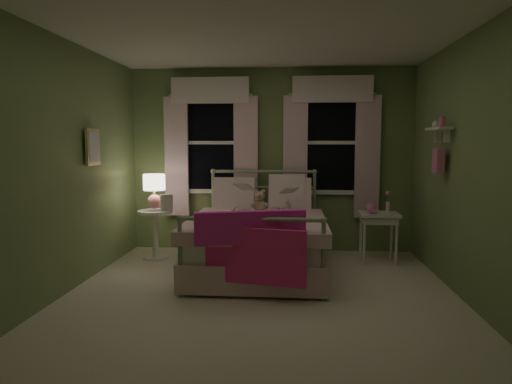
# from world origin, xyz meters

# --- Properties ---
(room_shell) EXTENTS (4.20, 4.20, 4.20)m
(room_shell) POSITION_xyz_m (0.00, 0.00, 1.30)
(room_shell) COLOR white
(room_shell) RESTS_ON ground
(bed) EXTENTS (1.58, 2.04, 1.18)m
(bed) POSITION_xyz_m (-0.09, 0.95, 0.38)
(bed) COLOR white
(bed) RESTS_ON ground
(pink_throw) EXTENTS (1.09, 0.40, 0.71)m
(pink_throw) POSITION_xyz_m (-0.09, -0.07, 0.61)
(pink_throw) COLOR #EB2EA7
(pink_throw) RESTS_ON bed
(child_left) EXTENTS (0.26, 0.17, 0.71)m
(child_left) POSITION_xyz_m (-0.37, 1.38, 0.92)
(child_left) COLOR #F7D1DD
(child_left) RESTS_ON bed
(child_right) EXTENTS (0.40, 0.36, 0.68)m
(child_right) POSITION_xyz_m (0.19, 1.38, 0.91)
(child_right) COLOR #F7D1DD
(child_right) RESTS_ON bed
(book_left) EXTENTS (0.23, 0.17, 0.26)m
(book_left) POSITION_xyz_m (-0.37, 1.13, 0.96)
(book_left) COLOR beige
(book_left) RESTS_ON child_left
(book_right) EXTENTS (0.22, 0.18, 0.26)m
(book_right) POSITION_xyz_m (0.19, 1.13, 0.92)
(book_right) COLOR beige
(book_right) RESTS_ON child_right
(teddy_bear) EXTENTS (0.22, 0.18, 0.30)m
(teddy_bear) POSITION_xyz_m (-0.09, 1.22, 0.79)
(teddy_bear) COLOR tan
(teddy_bear) RESTS_ON bed
(nightstand_left) EXTENTS (0.46, 0.46, 0.65)m
(nightstand_left) POSITION_xyz_m (-1.51, 1.45, 0.42)
(nightstand_left) COLOR white
(nightstand_left) RESTS_ON ground
(table_lamp) EXTENTS (0.29, 0.29, 0.46)m
(table_lamp) POSITION_xyz_m (-1.51, 1.45, 0.95)
(table_lamp) COLOR pink
(table_lamp) RESTS_ON nightstand_left
(book_nightstand) EXTENTS (0.21, 0.26, 0.02)m
(book_nightstand) POSITION_xyz_m (-1.41, 1.37, 0.66)
(book_nightstand) COLOR beige
(book_nightstand) RESTS_ON nightstand_left
(nightstand_right) EXTENTS (0.50, 0.40, 0.64)m
(nightstand_right) POSITION_xyz_m (1.43, 1.49, 0.55)
(nightstand_right) COLOR white
(nightstand_right) RESTS_ON ground
(pink_toy) EXTENTS (0.14, 0.18, 0.14)m
(pink_toy) POSITION_xyz_m (1.33, 1.48, 0.71)
(pink_toy) COLOR pink
(pink_toy) RESTS_ON nightstand_right
(bud_vase) EXTENTS (0.06, 0.06, 0.28)m
(bud_vase) POSITION_xyz_m (1.55, 1.54, 0.79)
(bud_vase) COLOR white
(bud_vase) RESTS_ON nightstand_right
(window_left) EXTENTS (1.34, 0.13, 1.96)m
(window_left) POSITION_xyz_m (-0.85, 2.03, 1.62)
(window_left) COLOR black
(window_left) RESTS_ON room_shell
(window_right) EXTENTS (1.34, 0.13, 1.96)m
(window_right) POSITION_xyz_m (0.85, 2.03, 1.62)
(window_right) COLOR black
(window_right) RESTS_ON room_shell
(wall_shelf) EXTENTS (0.15, 0.50, 0.60)m
(wall_shelf) POSITION_xyz_m (1.90, 0.70, 1.52)
(wall_shelf) COLOR white
(wall_shelf) RESTS_ON room_shell
(framed_picture) EXTENTS (0.03, 0.32, 0.42)m
(framed_picture) POSITION_xyz_m (-1.95, 0.60, 1.50)
(framed_picture) COLOR beige
(framed_picture) RESTS_ON room_shell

